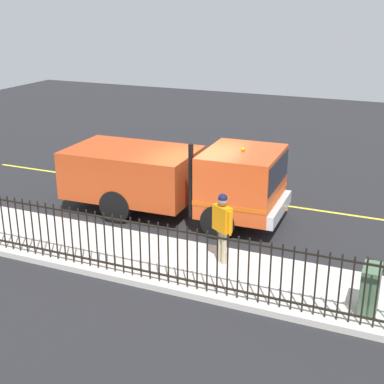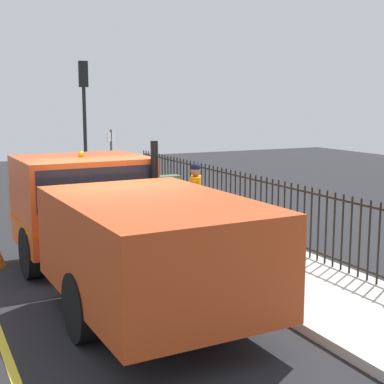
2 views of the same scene
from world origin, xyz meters
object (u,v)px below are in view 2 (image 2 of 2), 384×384
Objects in this scene: work_truck at (113,220)px; utility_cabinet at (169,193)px; worker_standing at (196,193)px; traffic_light_near at (84,101)px; street_sign at (111,160)px.

work_truck is 6.62× the size of utility_cabinet.
worker_standing is 7.77m from traffic_light_near.
worker_standing is 1.76× the size of utility_cabinet.
worker_standing is 3.61m from utility_cabinet.
work_truck is 1.50× the size of traffic_light_near.
worker_standing is 0.40× the size of traffic_light_near.
work_truck is 6.49m from street_sign.
street_sign is at bearing 70.32° from work_truck.
worker_standing is at bearing 37.34° from work_truck.
utility_cabinet is (0.85, 3.46, -0.57)m from worker_standing.
worker_standing is at bearing -80.95° from street_sign.
traffic_light_near is 3.83m from street_sign.
street_sign reaches higher than utility_cabinet.
work_truck is at bearing -19.29° from worker_standing.
work_truck is 3.39m from worker_standing.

